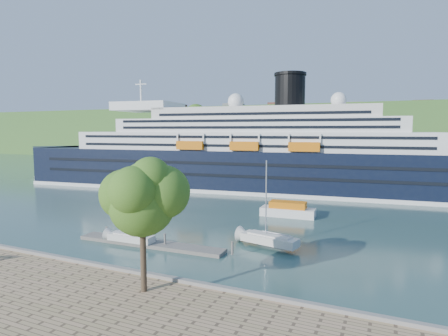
% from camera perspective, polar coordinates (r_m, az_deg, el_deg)
% --- Properties ---
extents(ground, '(400.00, 400.00, 0.00)m').
position_cam_1_polar(ground, '(38.92, -19.09, -15.11)').
color(ground, '#284844').
rests_on(ground, ground).
extents(far_hillside, '(400.00, 50.00, 24.00)m').
position_cam_1_polar(far_hillside, '(173.16, 15.78, 5.01)').
color(far_hillside, '#366227').
rests_on(far_hillside, ground).
extents(quay_coping, '(220.00, 0.50, 0.30)m').
position_cam_1_polar(quay_coping, '(38.40, -19.35, -13.59)').
color(quay_coping, slate).
rests_on(quay_coping, promenade).
extents(cruise_ship, '(117.44, 29.11, 26.12)m').
position_cam_1_polar(cruise_ship, '(86.41, 1.81, 5.37)').
color(cruise_ship, black).
rests_on(cruise_ship, ground).
extents(promenade_tree, '(6.96, 6.96, 11.53)m').
position_cam_1_polar(promenade_tree, '(29.95, -12.32, -7.69)').
color(promenade_tree, '#305D18').
rests_on(promenade_tree, promenade).
extents(floating_pontoon, '(19.02, 2.95, 0.42)m').
position_cam_1_polar(floating_pontoon, '(46.26, -11.24, -11.26)').
color(floating_pontoon, gray).
rests_on(floating_pontoon, ground).
extents(sailboat_white_near, '(6.45, 1.96, 8.27)m').
position_cam_1_polar(sailboat_white_near, '(46.11, -14.06, -6.34)').
color(sailboat_white_near, silver).
rests_on(sailboat_white_near, ground).
extents(sailboat_white_far, '(7.83, 3.64, 9.77)m').
position_cam_1_polar(sailboat_white_far, '(43.61, 7.02, -5.89)').
color(sailboat_white_far, silver).
rests_on(sailboat_white_far, ground).
extents(tender_launch, '(8.80, 3.49, 2.39)m').
position_cam_1_polar(tender_launch, '(60.70, 9.71, -6.17)').
color(tender_launch, orange).
rests_on(tender_launch, ground).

